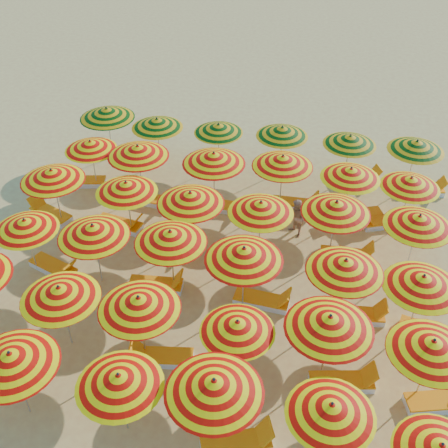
# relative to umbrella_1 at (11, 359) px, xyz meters

# --- Properties ---
(ground) EXTENTS (120.00, 120.00, 0.00)m
(ground) POSITION_rel_umbrella_1_xyz_m (3.72, 6.19, -2.10)
(ground) COLOR #D9BC60
(ground) RESTS_ON ground
(umbrella_1) EXTENTS (2.59, 2.59, 2.39)m
(umbrella_1) POSITION_rel_umbrella_1_xyz_m (0.00, 0.00, 0.00)
(umbrella_1) COLOR silver
(umbrella_1) RESTS_ON ground
(umbrella_2) EXTENTS (2.18, 2.18, 2.21)m
(umbrella_2) POSITION_rel_umbrella_1_xyz_m (2.63, 0.06, -0.16)
(umbrella_2) COLOR silver
(umbrella_2) RESTS_ON ground
(umbrella_3) EXTENTS (2.90, 2.90, 2.44)m
(umbrella_3) POSITION_rel_umbrella_1_xyz_m (4.84, 0.20, 0.04)
(umbrella_3) COLOR silver
(umbrella_3) RESTS_ON ground
(umbrella_4) EXTENTS (2.26, 2.26, 2.17)m
(umbrella_4) POSITION_rel_umbrella_1_xyz_m (7.46, 0.30, -0.19)
(umbrella_4) COLOR silver
(umbrella_4) RESTS_ON ground
(umbrella_7) EXTENTS (2.31, 2.31, 2.31)m
(umbrella_7) POSITION_rel_umbrella_1_xyz_m (0.13, 2.33, -0.07)
(umbrella_7) COLOR silver
(umbrella_7) RESTS_ON ground
(umbrella_8) EXTENTS (2.53, 2.53, 2.35)m
(umbrella_8) POSITION_rel_umbrella_1_xyz_m (2.35, 2.37, -0.03)
(umbrella_8) COLOR silver
(umbrella_8) RESTS_ON ground
(umbrella_9) EXTENTS (2.23, 2.23, 2.09)m
(umbrella_9) POSITION_rel_umbrella_1_xyz_m (4.98, 2.30, -0.26)
(umbrella_9) COLOR silver
(umbrella_9) RESTS_ON ground
(umbrella_10) EXTENTS (2.53, 2.53, 2.43)m
(umbrella_10) POSITION_rel_umbrella_1_xyz_m (7.26, 2.64, 0.04)
(umbrella_10) COLOR silver
(umbrella_10) RESTS_ON ground
(umbrella_11) EXTENTS (2.22, 2.22, 2.32)m
(umbrella_11) POSITION_rel_umbrella_1_xyz_m (9.75, 2.46, -0.06)
(umbrella_11) COLOR silver
(umbrella_11) RESTS_ON ground
(umbrella_12) EXTENTS (2.57, 2.57, 2.17)m
(umbrella_12) POSITION_rel_umbrella_1_xyz_m (-2.27, 5.00, -0.19)
(umbrella_12) COLOR silver
(umbrella_12) RESTS_ON ground
(umbrella_13) EXTENTS (2.81, 2.81, 2.36)m
(umbrella_13) POSITION_rel_umbrella_1_xyz_m (0.03, 4.96, -0.02)
(umbrella_13) COLOR silver
(umbrella_13) RESTS_ON ground
(umbrella_14) EXTENTS (2.59, 2.59, 2.37)m
(umbrella_14) POSITION_rel_umbrella_1_xyz_m (2.40, 5.16, -0.02)
(umbrella_14) COLOR silver
(umbrella_14) RESTS_ON ground
(umbrella_15) EXTENTS (2.68, 2.68, 2.45)m
(umbrella_15) POSITION_rel_umbrella_1_xyz_m (4.71, 4.75, 0.05)
(umbrella_15) COLOR silver
(umbrella_15) RESTS_ON ground
(umbrella_16) EXTENTS (2.32, 2.32, 2.36)m
(umbrella_16) POSITION_rel_umbrella_1_xyz_m (7.58, 4.92, -0.02)
(umbrella_16) COLOR silver
(umbrella_16) RESTS_ON ground
(umbrella_17) EXTENTS (2.74, 2.74, 2.30)m
(umbrella_17) POSITION_rel_umbrella_1_xyz_m (9.68, 4.76, -0.08)
(umbrella_17) COLOR silver
(umbrella_17) RESTS_ON ground
(umbrella_18) EXTENTS (2.53, 2.53, 2.38)m
(umbrella_18) POSITION_rel_umbrella_1_xyz_m (-2.54, 7.55, -0.00)
(umbrella_18) COLOR silver
(umbrella_18) RESTS_ON ground
(umbrella_19) EXTENTS (2.68, 2.68, 2.26)m
(umbrella_19) POSITION_rel_umbrella_1_xyz_m (0.16, 7.53, -0.11)
(umbrella_19) COLOR silver
(umbrella_19) RESTS_ON ground
(umbrella_20) EXTENTS (2.91, 2.91, 2.39)m
(umbrella_20) POSITION_rel_umbrella_1_xyz_m (2.49, 7.20, 0.00)
(umbrella_20) COLOR silver
(umbrella_20) RESTS_ON ground
(umbrella_21) EXTENTS (2.81, 2.81, 2.30)m
(umbrella_21) POSITION_rel_umbrella_1_xyz_m (4.82, 7.26, -0.08)
(umbrella_21) COLOR silver
(umbrella_21) RESTS_ON ground
(umbrella_22) EXTENTS (2.32, 2.32, 2.39)m
(umbrella_22) POSITION_rel_umbrella_1_xyz_m (7.19, 7.64, 0.01)
(umbrella_22) COLOR silver
(umbrella_22) RESTS_ON ground
(umbrella_23) EXTENTS (2.53, 2.53, 2.32)m
(umbrella_23) POSITION_rel_umbrella_1_xyz_m (9.75, 7.52, -0.06)
(umbrella_23) COLOR silver
(umbrella_23) RESTS_ON ground
(umbrella_24) EXTENTS (2.27, 2.27, 2.13)m
(umbrella_24) POSITION_rel_umbrella_1_xyz_m (-2.20, 10.08, -0.22)
(umbrella_24) COLOR silver
(umbrella_24) RESTS_ON ground
(umbrella_25) EXTENTS (2.95, 2.95, 2.43)m
(umbrella_25) POSITION_rel_umbrella_1_xyz_m (-0.13, 9.65, 0.03)
(umbrella_25) COLOR silver
(umbrella_25) RESTS_ON ground
(umbrella_26) EXTENTS (2.85, 2.85, 2.45)m
(umbrella_26) POSITION_rel_umbrella_1_xyz_m (2.73, 9.69, 0.05)
(umbrella_26) COLOR silver
(umbrella_26) RESTS_ON ground
(umbrella_27) EXTENTS (2.47, 2.47, 2.37)m
(umbrella_27) POSITION_rel_umbrella_1_xyz_m (5.17, 10.11, -0.01)
(umbrella_27) COLOR silver
(umbrella_27) RESTS_ON ground
(umbrella_28) EXTENTS (2.66, 2.66, 2.25)m
(umbrella_28) POSITION_rel_umbrella_1_xyz_m (7.60, 9.96, -0.12)
(umbrella_28) COLOR silver
(umbrella_28) RESTS_ON ground
(umbrella_29) EXTENTS (2.36, 2.36, 2.19)m
(umbrella_29) POSITION_rel_umbrella_1_xyz_m (9.65, 9.88, -0.17)
(umbrella_29) COLOR silver
(umbrella_29) RESTS_ON ground
(umbrella_30) EXTENTS (2.39, 2.39, 2.40)m
(umbrella_30) POSITION_rel_umbrella_1_xyz_m (-2.37, 12.34, 0.01)
(umbrella_30) COLOR silver
(umbrella_30) RESTS_ON ground
(umbrella_31) EXTENTS (2.61, 2.61, 2.22)m
(umbrella_31) POSITION_rel_umbrella_1_xyz_m (-0.19, 12.20, -0.15)
(umbrella_31) COLOR silver
(umbrella_31) RESTS_ON ground
(umbrella_32) EXTENTS (2.57, 2.57, 2.11)m
(umbrella_32) POSITION_rel_umbrella_1_xyz_m (2.30, 12.45, -0.24)
(umbrella_32) COLOR silver
(umbrella_32) RESTS_ON ground
(umbrella_33) EXTENTS (2.33, 2.33, 2.20)m
(umbrella_33) POSITION_rel_umbrella_1_xyz_m (4.86, 12.56, -0.16)
(umbrella_33) COLOR silver
(umbrella_33) RESTS_ON ground
(umbrella_34) EXTENTS (2.57, 2.57, 2.20)m
(umbrella_34) POSITION_rel_umbrella_1_xyz_m (7.51, 12.42, -0.17)
(umbrella_34) COLOR silver
(umbrella_34) RESTS_ON ground
(umbrella_35) EXTENTS (2.15, 2.15, 2.27)m
(umbrella_35) POSITION_rel_umbrella_1_xyz_m (9.98, 12.38, -0.10)
(umbrella_35) COLOR silver
(umbrella_35) RESTS_ON ground
(lounger_0) EXTENTS (1.82, 1.21, 0.69)m
(lounger_0) POSITION_rel_umbrella_1_xyz_m (5.44, 0.10, -1.95)
(lounger_0) COLOR white
(lounger_0) RESTS_ON ground
(lounger_2) EXTENTS (1.80, 0.85, 0.69)m
(lounger_2) POSITION_rel_umbrella_1_xyz_m (2.85, 2.24, -1.95)
(lounger_2) COLOR white
(lounger_2) RESTS_ON ground
(lounger_3) EXTENTS (1.82, 0.93, 0.69)m
(lounger_3) POSITION_rel_umbrella_1_xyz_m (7.86, 2.44, -1.95)
(lounger_3) COLOR white
(lounger_3) RESTS_ON ground
(lounger_4) EXTENTS (1.83, 1.05, 0.69)m
(lounger_4) POSITION_rel_umbrella_1_xyz_m (10.34, 2.33, -1.95)
(lounger_4) COLOR white
(lounger_4) RESTS_ON ground
(lounger_5) EXTENTS (1.83, 1.14, 0.69)m
(lounger_5) POSITION_rel_umbrella_1_xyz_m (-1.67, 5.08, -1.95)
(lounger_5) COLOR white
(lounger_5) RESTS_ON ground
(lounger_6) EXTENTS (1.78, 0.75, 0.69)m
(lounger_6) POSITION_rel_umbrella_1_xyz_m (1.90, 4.99, -1.95)
(lounger_6) COLOR white
(lounger_6) RESTS_ON ground
(lounger_7) EXTENTS (1.77, 0.71, 0.69)m
(lounger_7) POSITION_rel_umbrella_1_xyz_m (5.31, 4.99, -1.95)
(lounger_7) COLOR white
(lounger_7) RESTS_ON ground
(lounger_8) EXTENTS (1.79, 0.78, 0.69)m
(lounger_8) POSITION_rel_umbrella_1_xyz_m (8.18, 4.95, -1.95)
(lounger_8) COLOR white
(lounger_8) RESTS_ON ground
(lounger_9) EXTENTS (1.82, 0.98, 0.69)m
(lounger_9) POSITION_rel_umbrella_1_xyz_m (10.28, 4.67, -1.95)
(lounger_9) COLOR white
(lounger_9) RESTS_ON ground
(lounger_10) EXTENTS (1.82, 1.18, 0.69)m
(lounger_10) POSITION_rel_umbrella_1_xyz_m (-3.14, 7.82, -1.95)
(lounger_10) COLOR white
(lounger_10) RESTS_ON ground
(lounger_11) EXTENTS (1.81, 0.89, 0.69)m
(lounger_11) POSITION_rel_umbrella_1_xyz_m (-0.34, 7.73, -1.95)
(lounger_11) COLOR white
(lounger_11) RESTS_ON ground
(lounger_12) EXTENTS (1.77, 0.69, 0.69)m
(lounger_12) POSITION_rel_umbrella_1_xyz_m (1.99, 7.01, -1.95)
(lounger_12) COLOR white
(lounger_12) RESTS_ON ground
(lounger_13) EXTENTS (1.75, 0.65, 0.69)m
(lounger_13) POSITION_rel_umbrella_1_xyz_m (7.79, 7.68, -1.95)
(lounger_13) COLOR white
(lounger_13) RESTS_ON ground
(lounger_14) EXTENTS (1.82, 0.94, 0.69)m
(lounger_14) POSITION_rel_umbrella_1_xyz_m (-2.80, 10.08, -1.95)
(lounger_14) COLOR white
(lounger_14) RESTS_ON ground
(lounger_15) EXTENTS (1.79, 0.80, 0.69)m
(lounger_15) POSITION_rel_umbrella_1_xyz_m (0.47, 9.40, -1.95)
(lounger_15) COLOR white
(lounger_15) RESTS_ON ground
(lounger_16) EXTENTS (1.75, 0.64, 0.69)m
(lounger_16) POSITION_rel_umbrella_1_xyz_m (3.32, 9.57, -1.95)
(lounger_16) COLOR white
(lounger_16) RESTS_ON ground
(lounger_17) EXTENTS (1.75, 0.62, 0.69)m
(lounger_17) POSITION_rel_umbrella_1_xyz_m (5.77, 10.30, -1.95)
(lounger_17) COLOR white
(lounger_17) RESTS_ON ground
(lounger_18) EXTENTS (1.82, 1.18, 0.69)m
(lounger_18) POSITION_rel_umbrella_1_xyz_m (8.11, 10.05, -1.95)
(lounger_18) COLOR white
(lounger_18) RESTS_ON ground
(lounger_19) EXTENTS (1.82, 1.21, 0.69)m
(lounger_19) POSITION_rel_umbrella_1_xyz_m (9.06, 9.83, -1.95)
(lounger_19) COLOR white
(lounger_19) RESTS_ON ground
(lounger_20) EXTENTS (1.82, 1.20, 0.69)m
(lounger_20) POSITION_rel_umbrella_1_xyz_m (8.10, 12.41, -1.95)
(lounger_20) COLOR white
(lounger_20) RESTS_ON ground
(lounger_21) EXTENTS (1.80, 0.85, 0.69)m
(lounger_21) POSITION_rel_umbrella_1_xyz_m (10.58, 12.25, -1.95)
(lounger_21) COLOR white
(lounger_21) RESTS_ON ground
(beachgoer_b) EXTENTS (0.89, 0.90, 1.47)m
(beachgoer_b) POSITION_rel_umbrella_1_xyz_m (5.94, 8.62, -1.37)
(beachgoer_b) COLOR tan
(beachgoer_b) RESTS_ON ground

